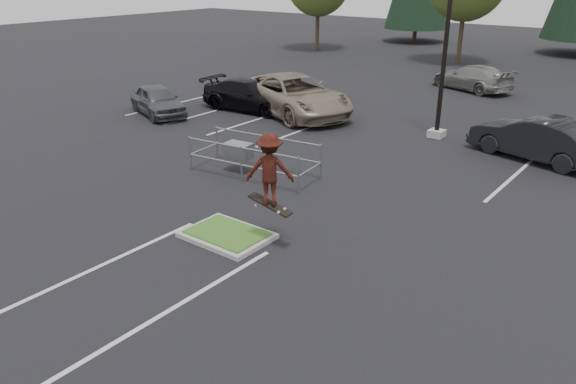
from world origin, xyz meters
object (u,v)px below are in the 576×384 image
Objects in this scene: car_l_black at (250,95)px; car_l_grey at (157,100)px; car_l_tan at (294,95)px; skateboarder at (270,169)px; cart_corral at (242,151)px; car_r_charc at (537,138)px; car_far_silver at (473,78)px; light_pole at (448,22)px.

car_l_black reaches higher than car_l_grey.
skateboarder is at bearing -124.67° from car_l_tan.
skateboarder reaches higher than cart_corral.
cart_corral is 0.93× the size of car_r_charc.
skateboarder is 14.44m from car_l_black.
skateboarder is at bearing -141.58° from car_l_black.
car_l_grey is at bearing 149.65° from car_l_tan.
car_l_black reaches higher than car_far_silver.
car_l_tan is at bearing -30.67° from car_l_grey.
car_l_tan is 6.43m from car_l_grey.
light_pole reaches higher than car_l_black.
car_r_charc is 12.22m from car_far_silver.
car_far_silver is (1.23, 18.06, -0.07)m from cart_corral.
light_pole is at bearing 59.78° from cart_corral.
cart_corral is (-3.48, -8.06, -3.79)m from light_pole.
car_r_charc is (13.12, 0.67, 0.06)m from car_l_black.
car_l_black is 1.24× the size of car_l_grey.
car_l_grey is (-5.00, -4.03, -0.23)m from car_l_tan.
car_far_silver is (-2.96, 21.68, -1.36)m from skateboarder.
light_pole is at bearing -87.31° from car_l_black.
skateboarder is at bearing -86.57° from light_pole.
car_l_tan reaches higher than car_far_silver.
car_r_charc is at bearing -69.22° from car_l_tan.
skateboarder is 0.49× the size of car_l_grey.
car_l_tan is at bearing -89.00° from skateboarder.
car_r_charc is (3.30, 11.18, -1.27)m from skateboarder.
car_r_charc reaches higher than cart_corral.
light_pole is 13.40m from car_l_grey.
car_l_black is 4.43m from car_l_grey.
cart_corral is at bearing 16.90° from car_far_silver.
car_l_grey is (-12.70, 7.15, -1.37)m from skateboarder.
skateboarder is 0.41× the size of car_far_silver.
light_pole reaches higher than cart_corral.
car_l_grey is at bearing 150.67° from cart_corral.
car_l_grey is 16.50m from car_r_charc.
light_pole is 9.96m from car_l_black.
car_l_black is 1.05× the size of car_far_silver.
car_l_tan is at bearing -3.52° from car_far_silver.
skateboarder is 0.30× the size of car_l_tan.
light_pole reaches higher than car_l_tan.
light_pole reaches higher than skateboarder.
cart_corral is at bearing -113.38° from light_pole.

